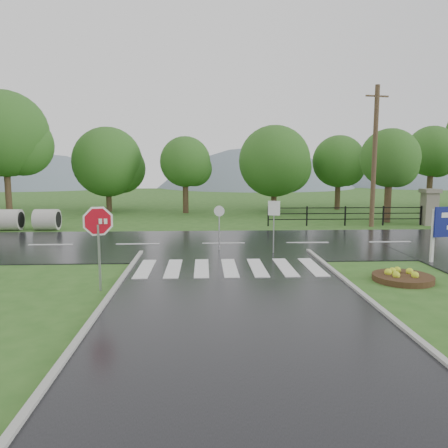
{
  "coord_description": "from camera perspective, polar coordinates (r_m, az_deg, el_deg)",
  "views": [
    {
      "loc": [
        -0.9,
        -10.19,
        3.69
      ],
      "look_at": [
        -0.16,
        6.0,
        1.5
      ],
      "focal_mm": 35.0,
      "sensor_mm": 36.0,
      "label": 1
    }
  ],
  "objects": [
    {
      "name": "flower_bed",
      "position": [
        15.22,
        22.33,
        -6.38
      ],
      "size": [
        1.9,
        1.9,
        0.38
      ],
      "color": "#332111",
      "rests_on": "ground"
    },
    {
      "name": "main_road",
      "position": [
        20.54,
        -0.08,
        -2.65
      ],
      "size": [
        90.0,
        8.0,
        0.04
      ],
      "primitive_type": "cube",
      "color": "black",
      "rests_on": "ground"
    },
    {
      "name": "reg_sign_round",
      "position": [
        18.72,
        -0.63,
        0.28
      ],
      "size": [
        0.45,
        0.15,
        1.97
      ],
      "color": "#939399",
      "rests_on": "ground"
    },
    {
      "name": "curb_left",
      "position": [
        7.67,
        -24.26,
        -21.78
      ],
      "size": [
        0.15,
        24.0,
        0.12
      ],
      "primitive_type": "cube",
      "color": "#A3A39B",
      "rests_on": "ground"
    },
    {
      "name": "reg_sign_small",
      "position": [
        18.19,
        6.54,
        0.96
      ],
      "size": [
        0.48,
        0.15,
        2.23
      ],
      "color": "#939399",
      "rests_on": "ground"
    },
    {
      "name": "hills",
      "position": [
        77.73,
        0.68,
        -6.62
      ],
      "size": [
        102.0,
        48.0,
        48.0
      ],
      "color": "slate",
      "rests_on": "ground"
    },
    {
      "name": "entrance_tree_left",
      "position": [
        30.14,
        20.84,
        8.02
      ],
      "size": [
        3.75,
        3.75,
        6.02
      ],
      "color": "#3D2B1C",
      "rests_on": "ground"
    },
    {
      "name": "stop_sign",
      "position": [
        13.2,
        -16.1,
        -0.58
      ],
      "size": [
        1.13,
        0.4,
        2.67
      ],
      "color": "#939399",
      "rests_on": "ground"
    },
    {
      "name": "treeline",
      "position": [
        34.44,
        0.54,
        1.55
      ],
      "size": [
        83.2,
        5.2,
        10.0
      ],
      "color": "#25581B",
      "rests_on": "ground"
    },
    {
      "name": "fence_west",
      "position": [
        27.74,
        15.55,
        1.28
      ],
      "size": [
        9.58,
        0.08,
        1.2
      ],
      "color": "black",
      "rests_on": "ground"
    },
    {
      "name": "ground",
      "position": [
        10.87,
        2.33,
        -12.16
      ],
      "size": [
        120.0,
        120.0,
        0.0
      ],
      "primitive_type": "plane",
      "color": "#2E5B1E",
      "rests_on": "ground"
    },
    {
      "name": "pillar_west",
      "position": [
        29.75,
        25.24,
        2.12
      ],
      "size": [
        1.0,
        1.0,
        2.24
      ],
      "color": "gray",
      "rests_on": "ground"
    },
    {
      "name": "crosswalk",
      "position": [
        15.64,
        0.74,
        -5.72
      ],
      "size": [
        6.5,
        2.8,
        0.02
      ],
      "color": "silver",
      "rests_on": "ground"
    },
    {
      "name": "utility_pole_east",
      "position": [
        27.61,
        19.06,
        8.4
      ],
      "size": [
        1.47,
        0.38,
        8.32
      ],
      "color": "#473523",
      "rests_on": "ground"
    }
  ]
}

